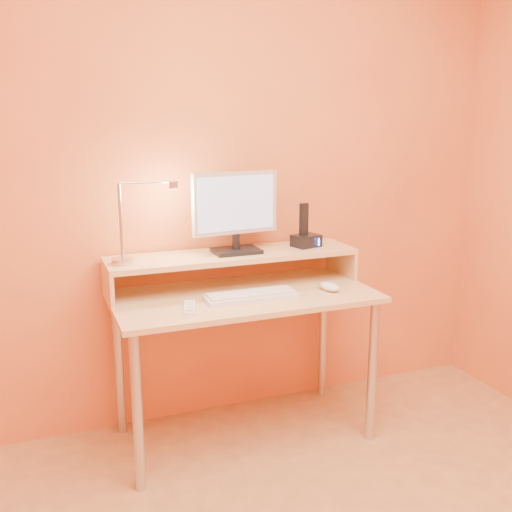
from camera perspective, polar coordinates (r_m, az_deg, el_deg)
name	(u,v)px	position (r m, az deg, el deg)	size (l,w,h in m)	color
wall_back	(221,172)	(2.91, -3.43, 8.14)	(3.00, 0.04, 2.50)	orange
desk_leg_fl	(138,413)	(2.50, -11.42, -14.71)	(0.04, 0.04, 0.69)	#BBBBC2
desk_leg_fr	(372,372)	(2.86, 11.22, -10.94)	(0.04, 0.04, 0.69)	#BBBBC2
desk_leg_bl	(119,366)	(2.95, -13.15, -10.31)	(0.04, 0.04, 0.69)	#BBBBC2
desk_leg_br	(323,336)	(3.26, 6.50, -7.68)	(0.04, 0.04, 0.69)	#BBBBC2
desk_lower	(244,296)	(2.71, -1.19, -3.91)	(1.20, 0.60, 0.03)	tan
shelf_riser_left	(108,284)	(2.70, -14.19, -2.63)	(0.02, 0.30, 0.14)	tan
shelf_riser_right	(341,261)	(3.06, 8.26, -0.48)	(0.02, 0.30, 0.14)	tan
desk_shelf	(233,255)	(2.81, -2.26, 0.06)	(1.20, 0.30, 0.03)	tan
monitor_foot	(236,251)	(2.81, -1.93, 0.52)	(0.22, 0.16, 0.02)	black
monitor_neck	(236,242)	(2.80, -1.94, 1.39)	(0.04, 0.04, 0.07)	black
monitor_panel	(235,203)	(2.78, -2.03, 5.17)	(0.43, 0.04, 0.29)	silver
monitor_back	(234,202)	(2.80, -2.19, 5.23)	(0.39, 0.01, 0.25)	black
monitor_screen	(236,203)	(2.76, -1.91, 5.12)	(0.39, 0.00, 0.25)	#B0C4F6
lamp_base	(123,261)	(2.66, -12.79, -0.49)	(0.10, 0.10, 0.03)	#BBBBC2
lamp_post	(121,221)	(2.62, -12.99, 3.28)	(0.01, 0.01, 0.33)	#BBBBC2
lamp_arm	(147,182)	(2.62, -10.56, 7.04)	(0.01, 0.01, 0.24)	#BBBBC2
lamp_head	(174,185)	(2.64, -7.98, 6.87)	(0.04, 0.04, 0.03)	#BBBBC2
lamp_bulb	(174,188)	(2.64, -7.97, 6.52)	(0.03, 0.03, 0.00)	#FFEAC6
phone_dock	(306,241)	(2.94, 4.89, 1.49)	(0.13, 0.10, 0.06)	black
phone_handset	(304,219)	(2.92, 4.66, 3.58)	(0.04, 0.03, 0.16)	black
phone_led	(319,242)	(2.92, 6.12, 1.36)	(0.01, 0.00, 0.04)	blue
keyboard	(251,297)	(2.63, -0.47, -3.96)	(0.41, 0.13, 0.02)	white
mouse	(329,287)	(2.77, 7.13, -2.96)	(0.07, 0.12, 0.04)	white
remote_control	(190,308)	(2.49, -6.47, -5.06)	(0.04, 0.17, 0.02)	white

